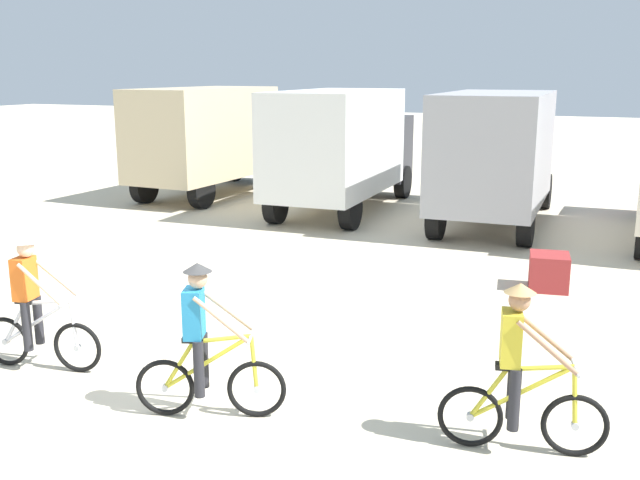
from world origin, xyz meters
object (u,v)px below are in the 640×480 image
object	(u,v)px
cyclist_near_camera	(519,375)
supply_crate	(549,272)
box_truck_tan_camper	(214,135)
box_truck_white_box	(343,144)
box_truck_grey_hauler	(498,151)
cyclist_orange_shirt	(34,308)
cyclist_cowboy_hat	(204,347)

from	to	relation	value
cyclist_near_camera	supply_crate	size ratio (longest dim) A/B	2.48
box_truck_tan_camper	box_truck_white_box	bearing A→B (deg)	-12.51
box_truck_grey_hauler	cyclist_near_camera	xyz separation A→B (m)	(2.28, -11.61, -1.03)
supply_crate	cyclist_near_camera	bearing A→B (deg)	-86.90
box_truck_tan_camper	cyclist_orange_shirt	size ratio (longest dim) A/B	3.76
cyclist_cowboy_hat	supply_crate	xyz separation A→B (m)	(3.04, 6.74, -0.52)
cyclist_cowboy_hat	box_truck_grey_hauler	bearing A→B (deg)	84.84
box_truck_tan_camper	cyclist_near_camera	bearing A→B (deg)	-48.56
box_truck_tan_camper	supply_crate	world-z (taller)	box_truck_tan_camper
box_truck_white_box	cyclist_cowboy_hat	xyz separation A→B (m)	(3.16, -12.33, -1.03)
cyclist_near_camera	cyclist_cowboy_hat	bearing A→B (deg)	-170.18
cyclist_cowboy_hat	cyclist_near_camera	xyz separation A→B (m)	(3.38, 0.58, 0.00)
box_truck_tan_camper	cyclist_near_camera	size ratio (longest dim) A/B	3.76
box_truck_tan_camper	cyclist_orange_shirt	world-z (taller)	box_truck_tan_camper
box_truck_white_box	cyclist_orange_shirt	world-z (taller)	box_truck_white_box
supply_crate	box_truck_tan_camper	bearing A→B (deg)	148.79
cyclist_orange_shirt	cyclist_cowboy_hat	world-z (taller)	same
box_truck_tan_camper	supply_crate	distance (m)	12.92
cyclist_orange_shirt	supply_crate	bearing A→B (deg)	47.79
cyclist_cowboy_hat	cyclist_near_camera	world-z (taller)	same
cyclist_orange_shirt	cyclist_cowboy_hat	bearing A→B (deg)	-6.36
cyclist_orange_shirt	cyclist_near_camera	size ratio (longest dim) A/B	1.00
box_truck_tan_camper	box_truck_white_box	world-z (taller)	same
cyclist_orange_shirt	supply_crate	distance (m)	8.70
supply_crate	cyclist_cowboy_hat	bearing A→B (deg)	-114.31
cyclist_cowboy_hat	supply_crate	bearing A→B (deg)	65.69
supply_crate	cyclist_orange_shirt	bearing A→B (deg)	-132.21
cyclist_cowboy_hat	cyclist_near_camera	bearing A→B (deg)	9.82
box_truck_grey_hauler	cyclist_cowboy_hat	bearing A→B (deg)	-95.16
cyclist_near_camera	supply_crate	bearing A→B (deg)	93.10
box_truck_grey_hauler	cyclist_cowboy_hat	size ratio (longest dim) A/B	3.75
box_truck_white_box	cyclist_cowboy_hat	size ratio (longest dim) A/B	3.75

